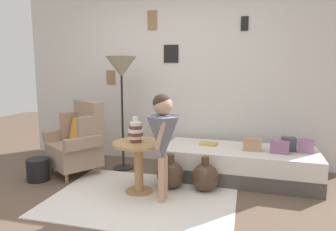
{
  "coord_description": "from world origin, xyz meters",
  "views": [
    {
      "loc": [
        1.05,
        -2.51,
        1.39
      ],
      "look_at": [
        0.15,
        0.95,
        0.85
      ],
      "focal_mm": 32.49,
      "sensor_mm": 36.0,
      "label": 1
    }
  ],
  "objects_px": {
    "demijohn_near": "(170,174)",
    "magazine_basket": "(38,170)",
    "side_table": "(139,157)",
    "person_child": "(163,134)",
    "vase_striped": "(136,132)",
    "daybed": "(239,164)",
    "book_on_daybed": "(208,144)",
    "demijohn_far": "(205,177)",
    "floor_lamp": "(121,71)",
    "armchair": "(79,141)"
  },
  "relations": [
    {
      "from": "floor_lamp",
      "to": "demijohn_near",
      "type": "height_order",
      "value": "floor_lamp"
    },
    {
      "from": "side_table",
      "to": "book_on_daybed",
      "type": "distance_m",
      "value": 1.07
    },
    {
      "from": "vase_striped",
      "to": "person_child",
      "type": "height_order",
      "value": "person_child"
    },
    {
      "from": "armchair",
      "to": "vase_striped",
      "type": "height_order",
      "value": "armchair"
    },
    {
      "from": "side_table",
      "to": "vase_striped",
      "type": "height_order",
      "value": "vase_striped"
    },
    {
      "from": "demijohn_near",
      "to": "magazine_basket",
      "type": "distance_m",
      "value": 1.69
    },
    {
      "from": "side_table",
      "to": "demijohn_near",
      "type": "xyz_separation_m",
      "value": [
        0.32,
        0.21,
        -0.25
      ]
    },
    {
      "from": "book_on_daybed",
      "to": "demijohn_far",
      "type": "bearing_deg",
      "value": -86.23
    },
    {
      "from": "book_on_daybed",
      "to": "demijohn_far",
      "type": "height_order",
      "value": "book_on_daybed"
    },
    {
      "from": "vase_striped",
      "to": "demijohn_far",
      "type": "relative_size",
      "value": 0.7
    },
    {
      "from": "floor_lamp",
      "to": "person_child",
      "type": "height_order",
      "value": "floor_lamp"
    },
    {
      "from": "vase_striped",
      "to": "person_child",
      "type": "xyz_separation_m",
      "value": [
        0.36,
        -0.17,
        0.03
      ]
    },
    {
      "from": "vase_striped",
      "to": "book_on_daybed",
      "type": "distance_m",
      "value": 1.13
    },
    {
      "from": "book_on_daybed",
      "to": "magazine_basket",
      "type": "height_order",
      "value": "book_on_daybed"
    },
    {
      "from": "daybed",
      "to": "vase_striped",
      "type": "relative_size",
      "value": 6.76
    },
    {
      "from": "side_table",
      "to": "demijohn_far",
      "type": "bearing_deg",
      "value": 17.89
    },
    {
      "from": "floor_lamp",
      "to": "daybed",
      "type": "bearing_deg",
      "value": -0.56
    },
    {
      "from": "person_child",
      "to": "magazine_basket",
      "type": "xyz_separation_m",
      "value": [
        -1.7,
        0.2,
        -0.6
      ]
    },
    {
      "from": "vase_striped",
      "to": "magazine_basket",
      "type": "relative_size",
      "value": 1.02
    },
    {
      "from": "demijohn_near",
      "to": "magazine_basket",
      "type": "xyz_separation_m",
      "value": [
        -1.68,
        -0.17,
        -0.03
      ]
    },
    {
      "from": "person_child",
      "to": "magazine_basket",
      "type": "height_order",
      "value": "person_child"
    },
    {
      "from": "magazine_basket",
      "to": "demijohn_far",
      "type": "bearing_deg",
      "value": 5.4
    },
    {
      "from": "demijohn_near",
      "to": "magazine_basket",
      "type": "relative_size",
      "value": 1.47
    },
    {
      "from": "daybed",
      "to": "armchair",
      "type": "bearing_deg",
      "value": -171.8
    },
    {
      "from": "armchair",
      "to": "demijohn_near",
      "type": "relative_size",
      "value": 2.35
    },
    {
      "from": "demijohn_near",
      "to": "daybed",
      "type": "bearing_deg",
      "value": 34.29
    },
    {
      "from": "daybed",
      "to": "floor_lamp",
      "type": "height_order",
      "value": "floor_lamp"
    },
    {
      "from": "demijohn_near",
      "to": "demijohn_far",
      "type": "xyz_separation_m",
      "value": [
        0.41,
        0.03,
        -0.0
      ]
    },
    {
      "from": "side_table",
      "to": "person_child",
      "type": "xyz_separation_m",
      "value": [
        0.33,
        -0.16,
        0.32
      ]
    },
    {
      "from": "floor_lamp",
      "to": "book_on_daybed",
      "type": "xyz_separation_m",
      "value": [
        1.19,
        0.08,
        -0.95
      ]
    },
    {
      "from": "demijohn_near",
      "to": "side_table",
      "type": "bearing_deg",
      "value": -147.16
    },
    {
      "from": "demijohn_near",
      "to": "person_child",
      "type": "bearing_deg",
      "value": -88.3
    },
    {
      "from": "armchair",
      "to": "side_table",
      "type": "bearing_deg",
      "value": -23.01
    },
    {
      "from": "daybed",
      "to": "person_child",
      "type": "xyz_separation_m",
      "value": [
        -0.76,
        -0.9,
        0.54
      ]
    },
    {
      "from": "daybed",
      "to": "book_on_daybed",
      "type": "height_order",
      "value": "book_on_daybed"
    },
    {
      "from": "person_child",
      "to": "book_on_daybed",
      "type": "height_order",
      "value": "person_child"
    },
    {
      "from": "armchair",
      "to": "daybed",
      "type": "relative_size",
      "value": 0.5
    },
    {
      "from": "side_table",
      "to": "floor_lamp",
      "type": "bearing_deg",
      "value": 124.12
    },
    {
      "from": "daybed",
      "to": "book_on_daybed",
      "type": "bearing_deg",
      "value": 167.01
    },
    {
      "from": "side_table",
      "to": "magazine_basket",
      "type": "distance_m",
      "value": 1.39
    },
    {
      "from": "side_table",
      "to": "magazine_basket",
      "type": "bearing_deg",
      "value": 178.47
    },
    {
      "from": "book_on_daybed",
      "to": "magazine_basket",
      "type": "bearing_deg",
      "value": -158.93
    },
    {
      "from": "floor_lamp",
      "to": "person_child",
      "type": "relative_size",
      "value": 1.37
    },
    {
      "from": "daybed",
      "to": "person_child",
      "type": "bearing_deg",
      "value": -130.41
    },
    {
      "from": "person_child",
      "to": "daybed",
      "type": "bearing_deg",
      "value": 49.59
    },
    {
      "from": "demijohn_near",
      "to": "magazine_basket",
      "type": "bearing_deg",
      "value": -174.25
    },
    {
      "from": "daybed",
      "to": "magazine_basket",
      "type": "height_order",
      "value": "daybed"
    },
    {
      "from": "armchair",
      "to": "daybed",
      "type": "xyz_separation_m",
      "value": [
        2.1,
        0.3,
        -0.24
      ]
    },
    {
      "from": "vase_striped",
      "to": "demijohn_near",
      "type": "height_order",
      "value": "vase_striped"
    },
    {
      "from": "vase_striped",
      "to": "floor_lamp",
      "type": "xyz_separation_m",
      "value": [
        -0.48,
        0.74,
        0.66
      ]
    }
  ]
}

